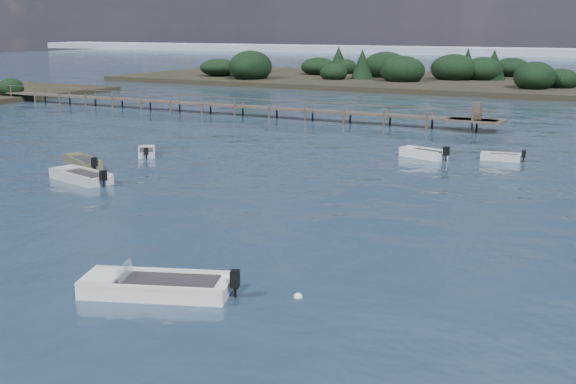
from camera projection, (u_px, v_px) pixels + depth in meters
The scene contains 10 objects.
ground at pixel (466, 115), 78.59m from camera, with size 400.00×400.00×0.00m, color #182939.
tender_far_white at pixel (423, 155), 53.11m from camera, with size 3.94×2.36×1.32m.
dinghy_mid_white_a at pixel (156, 289), 26.08m from camera, with size 5.74×3.76×1.34m.
dinghy_mid_grey at pixel (81, 178), 45.15m from camera, with size 5.14×2.90×1.28m.
tender_far_grey at pixel (147, 153), 54.12m from camera, with size 2.82×3.10×1.08m.
tender_far_grey_b at pixel (501, 158), 52.07m from camera, with size 3.15×1.43×1.06m.
dinghy_extra_a at pixel (82, 163), 49.96m from camera, with size 4.77×3.29×1.24m.
buoy_b at pixel (298, 297), 25.78m from camera, with size 0.32×0.32×0.32m, color white.
jetty at pixel (238, 106), 78.10m from camera, with size 64.50×3.20×3.40m.
distant_haze at pixel (344, 52), 266.04m from camera, with size 280.00×20.00×2.40m, color #97A6BB.
Camera 1 is at (20.01, -18.34, 9.45)m, focal length 45.00 mm.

